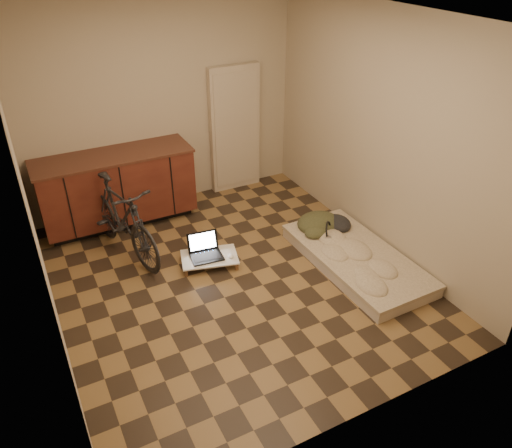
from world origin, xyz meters
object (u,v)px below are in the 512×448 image
bicycle (121,215)px  futon (356,259)px  laptop (205,251)px  lap_desk (209,257)px

bicycle → futon: (2.18, -1.38, -0.42)m
bicycle → laptop: bearing=-53.4°
bicycle → laptop: 1.00m
lap_desk → laptop: 0.08m
bicycle → lap_desk: 1.07m
lap_desk → bicycle: bearing=155.3°
bicycle → lap_desk: (0.76, -0.64, -0.41)m
laptop → lap_desk: bearing=-51.3°
lap_desk → laptop: (-0.03, 0.04, 0.06)m
bicycle → lap_desk: bearing=-54.4°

